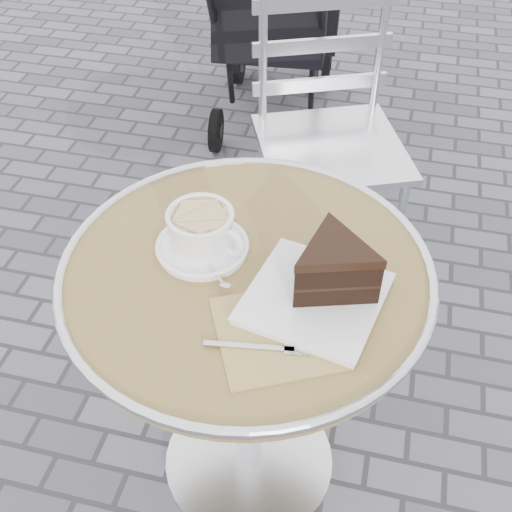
% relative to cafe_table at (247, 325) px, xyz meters
% --- Properties ---
extents(ground, '(80.00, 80.00, 0.00)m').
position_rel_cafe_table_xyz_m(ground, '(0.00, 0.00, -0.57)').
color(ground, slate).
rests_on(ground, ground).
extents(cafe_table, '(0.72, 0.72, 0.74)m').
position_rel_cafe_table_xyz_m(cafe_table, '(0.00, 0.00, 0.00)').
color(cafe_table, silver).
rests_on(cafe_table, ground).
extents(cappuccino_set, '(0.18, 0.19, 0.09)m').
position_rel_cafe_table_xyz_m(cappuccino_set, '(-0.09, 0.03, 0.21)').
color(cappuccino_set, white).
rests_on(cappuccino_set, cafe_table).
extents(cake_plate_set, '(0.32, 0.35, 0.12)m').
position_rel_cafe_table_xyz_m(cake_plate_set, '(0.16, -0.04, 0.22)').
color(cake_plate_set, tan).
rests_on(cake_plate_set, cafe_table).
extents(bistro_chair, '(0.56, 0.56, 0.94)m').
position_rel_cafe_table_xyz_m(bistro_chair, '(0.02, 0.89, 0.02)').
color(bistro_chair, silver).
rests_on(bistro_chair, ground).
extents(baby_stroller, '(0.56, 1.06, 1.06)m').
position_rel_cafe_table_xyz_m(baby_stroller, '(-0.32, 1.80, -0.09)').
color(baby_stroller, black).
rests_on(baby_stroller, ground).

